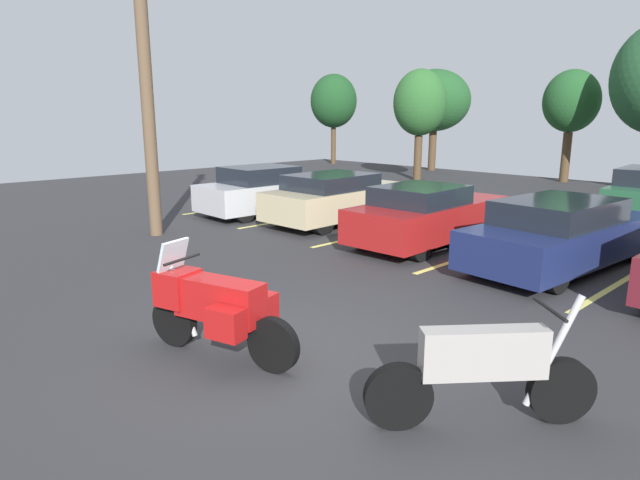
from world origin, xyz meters
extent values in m
cube|color=#2D2D30|center=(0.00, 0.00, -0.05)|extent=(44.00, 44.00, 0.10)
cylinder|color=black|center=(-1.15, -0.81, 0.33)|extent=(0.68, 0.31, 0.67)
cylinder|color=black|center=(0.33, -0.35, 0.33)|extent=(0.68, 0.31, 0.67)
cube|color=#A51414|center=(-0.41, -0.58, 0.76)|extent=(1.22, 0.71, 0.50)
cylinder|color=#B2B2B7|center=(-1.04, -0.78, 0.75)|extent=(0.51, 0.22, 1.14)
cylinder|color=black|center=(-0.96, -0.75, 1.19)|extent=(0.22, 0.60, 0.04)
cube|color=#A51414|center=(-1.06, -0.78, 0.81)|extent=(0.56, 0.57, 0.45)
cube|color=#B2C1CC|center=(-1.10, -0.80, 1.23)|extent=(0.29, 0.47, 0.39)
cube|color=#A51414|center=(0.02, -0.79, 0.63)|extent=(0.49, 0.36, 0.36)
cube|color=#A51414|center=(-0.18, -0.16, 0.63)|extent=(0.49, 0.36, 0.36)
cylinder|color=black|center=(3.09, 1.02, 0.33)|extent=(0.52, 0.59, 0.67)
cylinder|color=black|center=(2.07, -0.22, 0.33)|extent=(0.52, 0.59, 0.67)
cube|color=gray|center=(2.58, 0.40, 0.76)|extent=(0.94, 1.08, 0.48)
cylinder|color=#B2B2B7|center=(3.01, 0.92, 0.75)|extent=(0.38, 0.44, 1.13)
cylinder|color=black|center=(2.96, 0.86, 1.18)|extent=(0.50, 0.42, 0.04)
cube|color=#EAE066|center=(-9.62, 6.58, 0.00)|extent=(0.12, 4.97, 0.01)
cube|color=#EAE066|center=(-6.73, 6.58, 0.00)|extent=(0.12, 4.97, 0.01)
cube|color=#EAE066|center=(-3.84, 6.58, 0.00)|extent=(0.12, 4.97, 0.01)
cube|color=#EAE066|center=(-0.95, 6.58, 0.00)|extent=(0.12, 4.97, 0.01)
cube|color=#EAE066|center=(1.94, 6.58, 0.00)|extent=(0.12, 4.97, 0.01)
cube|color=#B7B7BC|center=(-8.04, 6.24, 0.58)|extent=(1.87, 4.48, 0.77)
cube|color=black|center=(-8.04, 5.84, 1.21)|extent=(1.68, 2.03, 0.48)
cylinder|color=black|center=(-8.77, 7.77, 0.31)|extent=(0.23, 0.62, 0.62)
cylinder|color=black|center=(-7.24, 7.74, 0.31)|extent=(0.23, 0.62, 0.62)
cylinder|color=black|center=(-8.83, 4.75, 0.31)|extent=(0.23, 0.62, 0.62)
cylinder|color=black|center=(-7.30, 4.72, 0.31)|extent=(0.23, 0.62, 0.62)
cube|color=#C1B289|center=(-5.53, 6.76, 0.60)|extent=(2.04, 4.64, 0.75)
cube|color=black|center=(-5.51, 6.36, 1.18)|extent=(1.80, 2.36, 0.41)
cylinder|color=black|center=(-6.39, 8.28, 0.35)|extent=(0.25, 0.70, 0.69)
cylinder|color=black|center=(-4.79, 8.34, 0.35)|extent=(0.25, 0.70, 0.69)
cylinder|color=black|center=(-6.26, 5.17, 0.35)|extent=(0.25, 0.70, 0.69)
cylinder|color=black|center=(-4.66, 5.23, 0.35)|extent=(0.25, 0.70, 0.69)
cube|color=maroon|center=(-2.27, 6.40, 0.60)|extent=(1.95, 4.51, 0.76)
cube|color=black|center=(-2.26, 5.98, 1.18)|extent=(1.70, 1.99, 0.42)
cylinder|color=black|center=(-3.09, 7.88, 0.34)|extent=(0.25, 0.68, 0.67)
cylinder|color=black|center=(-1.59, 7.94, 0.34)|extent=(0.25, 0.68, 0.67)
cylinder|color=black|center=(-2.96, 4.86, 0.34)|extent=(0.25, 0.68, 0.67)
cylinder|color=black|center=(-1.46, 4.93, 0.34)|extent=(0.25, 0.68, 0.67)
cube|color=navy|center=(0.73, 6.59, 0.56)|extent=(2.13, 4.90, 0.72)
cube|color=black|center=(0.71, 6.36, 1.15)|extent=(1.82, 2.56, 0.46)
cylinder|color=black|center=(0.09, 8.27, 0.30)|extent=(0.26, 0.62, 0.61)
cylinder|color=black|center=(1.61, 8.16, 0.30)|extent=(0.26, 0.62, 0.61)
cylinder|color=black|center=(-0.15, 5.03, 0.30)|extent=(0.26, 0.62, 0.61)
cylinder|color=black|center=(1.37, 4.92, 0.30)|extent=(0.26, 0.62, 0.61)
cylinder|color=black|center=(-0.51, 15.06, 0.32)|extent=(0.27, 0.65, 0.63)
cylinder|color=black|center=(-0.27, 12.17, 0.32)|extent=(0.27, 0.65, 0.63)
cylinder|color=brown|center=(-7.54, 2.18, 3.87)|extent=(0.31, 0.31, 7.75)
cylinder|color=#4C3823|center=(-12.35, 20.89, 1.05)|extent=(0.40, 0.40, 2.09)
ellipsoid|color=#1E4C23|center=(-12.35, 20.89, 3.71)|extent=(3.79, 3.79, 3.23)
cylinder|color=#4C3823|center=(-18.87, 19.79, 1.10)|extent=(0.30, 0.30, 2.20)
ellipsoid|color=#19421E|center=(-18.87, 19.79, 3.78)|extent=(2.80, 2.80, 3.17)
cylinder|color=#4C3823|center=(-5.11, 20.80, 1.10)|extent=(0.39, 0.39, 2.21)
ellipsoid|color=#1E4C23|center=(-5.11, 20.80, 3.55)|extent=(2.40, 2.40, 2.69)
cylinder|color=#4C3823|center=(-10.10, 16.55, 1.01)|extent=(0.36, 0.36, 2.03)
ellipsoid|color=#285B28|center=(-10.10, 16.55, 3.50)|extent=(2.40, 2.40, 2.95)
camera|label=1|loc=(4.93, -3.97, 2.95)|focal=30.23mm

